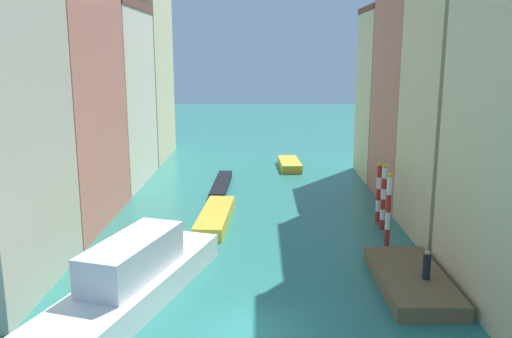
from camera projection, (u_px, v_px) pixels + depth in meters
name	position (u px, v px, depth m)	size (l,w,h in m)	color
ground_plane	(255.00, 186.00, 45.80)	(154.00, 154.00, 0.00)	#28756B
building_left_1	(44.00, 80.00, 34.24)	(7.71, 11.57, 18.86)	#C6705B
building_left_2	(99.00, 94.00, 45.89)	(7.71, 11.50, 15.34)	beige
building_left_3	(129.00, 61.00, 56.67)	(7.71, 11.09, 20.55)	beige
building_right_1	(484.00, 55.00, 31.05)	(7.71, 8.10, 21.99)	beige
building_right_2	(435.00, 77.00, 39.69)	(7.71, 8.97, 18.72)	#C6705B
building_right_3	(405.00, 94.00, 48.06)	(7.71, 7.20, 15.09)	beige
waterfront_dock	(411.00, 280.00, 25.91)	(3.17, 7.33, 0.72)	brown
person_on_dock	(427.00, 266.00, 25.02)	(0.36, 0.36, 1.43)	black
mooring_pole_0	(388.00, 209.00, 31.04)	(0.31, 0.31, 4.43)	red
mooring_pole_1	(383.00, 196.00, 34.02)	(0.35, 0.35, 4.36)	red
mooring_pole_2	(379.00, 192.00, 35.50)	(0.32, 0.32, 4.15)	red
vaporetto_white	(134.00, 278.00, 24.32)	(6.75, 13.09, 2.98)	white
gondola_black	(221.00, 184.00, 45.28)	(1.38, 8.60, 0.52)	black
motorboat_0	(289.00, 164.00, 53.01)	(2.17, 5.73, 0.76)	gold
motorboat_1	(215.00, 217.00, 35.84)	(2.25, 7.90, 0.80)	gold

